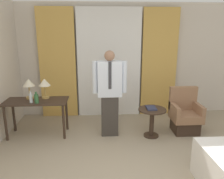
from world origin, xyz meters
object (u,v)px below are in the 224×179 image
object	(u,v)px
bottle_by_lamp	(31,98)
book	(151,108)
table_lamp_left	(29,84)
armchair	(185,116)
bottle_near_edge	(36,98)
side_table	(152,118)
desk	(37,106)
table_lamp_right	(44,84)
person	(110,91)

from	to	relation	value
bottle_by_lamp	book	size ratio (longest dim) A/B	0.89
table_lamp_left	armchair	world-z (taller)	table_lamp_left
bottle_near_edge	book	world-z (taller)	bottle_near_edge
bottle_near_edge	book	distance (m)	2.20
bottle_by_lamp	side_table	distance (m)	2.36
side_table	table_lamp_left	bearing A→B (deg)	171.83
desk	table_lamp_right	bearing A→B (deg)	41.29
book	bottle_by_lamp	bearing A→B (deg)	178.55
table_lamp_right	book	xyz separation A→B (m)	(2.09, -0.33, -0.44)
bottle_near_edge	armchair	size ratio (longest dim) A/B	0.24
bottle_near_edge	bottle_by_lamp	xyz separation A→B (m)	(-0.11, 0.03, 0.00)
person	armchair	xyz separation A→B (m)	(1.57, 0.06, -0.58)
table_lamp_right	bottle_by_lamp	bearing A→B (deg)	-127.80
bottle_near_edge	armchair	world-z (taller)	bottle_near_edge
book	person	bearing A→B (deg)	173.15
armchair	side_table	xyz separation A→B (m)	(-0.74, -0.17, 0.04)
table_lamp_left	armchair	xyz separation A→B (m)	(3.16, -0.17, -0.68)
desk	side_table	bearing A→B (deg)	-5.34
desk	table_lamp_left	size ratio (longest dim) A/B	3.00
person	bottle_by_lamp	bearing A→B (deg)	-178.51
person	side_table	xyz separation A→B (m)	(0.83, -0.12, -0.53)
desk	bottle_near_edge	bearing A→B (deg)	-70.24
bottle_near_edge	armchair	xyz separation A→B (m)	(2.95, 0.13, -0.48)
book	armchair	bearing A→B (deg)	11.42
table_lamp_left	person	xyz separation A→B (m)	(1.60, -0.23, -0.11)
desk	side_table	world-z (taller)	desk
table_lamp_left	book	size ratio (longest dim) A/B	1.61
armchair	person	bearing A→B (deg)	-177.95
table_lamp_right	side_table	world-z (taller)	table_lamp_right
side_table	desk	bearing A→B (deg)	174.66
table_lamp_left	book	xyz separation A→B (m)	(2.40, -0.33, -0.44)
table_lamp_left	side_table	world-z (taller)	table_lamp_left
table_lamp_right	person	distance (m)	1.31
bottle_by_lamp	armchair	xyz separation A→B (m)	(3.06, 0.09, -0.48)
bottle_near_edge	bottle_by_lamp	world-z (taller)	bottle_by_lamp
bottle_by_lamp	armchair	size ratio (longest dim) A/B	0.24
table_lamp_left	table_lamp_right	xyz separation A→B (m)	(0.31, 0.00, 0.00)
bottle_near_edge	side_table	bearing A→B (deg)	-1.21
desk	person	bearing A→B (deg)	-3.71
table_lamp_right	side_table	distance (m)	2.24
bottle_near_edge	person	size ratio (longest dim) A/B	0.13
person	side_table	world-z (taller)	person
desk	table_lamp_left	distance (m)	0.46
bottle_near_edge	bottle_by_lamp	size ratio (longest dim) A/B	0.98
table_lamp_left	book	world-z (taller)	table_lamp_left
person	armchair	distance (m)	1.67
bottle_near_edge	bottle_by_lamp	bearing A→B (deg)	163.67
armchair	side_table	distance (m)	0.76
person	book	bearing A→B (deg)	-6.85
table_lamp_left	person	world-z (taller)	person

